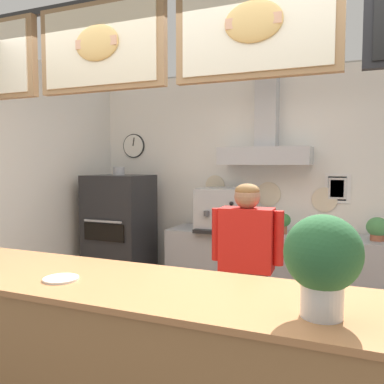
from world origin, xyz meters
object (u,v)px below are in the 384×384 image
pizza_oven (120,238)px  espresso_machine (224,209)px  potted_thyme (283,222)px  potted_basil (378,228)px  basil_vase (323,261)px  shop_worker (246,271)px  condiment_plate (61,279)px

pizza_oven → espresso_machine: 1.33m
pizza_oven → potted_thyme: 1.96m
potted_basil → espresso_machine: bearing=-179.9°
potted_basil → basil_vase: 2.77m
espresso_machine → basil_vase: bearing=-64.5°
shop_worker → potted_thyme: size_ratio=6.74×
espresso_machine → basil_vase: size_ratio=1.38×
condiment_plate → basil_vase: (1.31, -0.00, 0.22)m
espresso_machine → potted_basil: 1.62m
basil_vase → shop_worker: bearing=115.5°
pizza_oven → condiment_plate: 2.80m
potted_basil → condiment_plate: size_ratio=1.27×
potted_thyme → potted_basil: (0.94, -0.02, -0.01)m
potted_thyme → shop_worker: bearing=-92.5°
condiment_plate → potted_thyme: bearing=76.1°
potted_thyme → basil_vase: bearing=-77.2°
potted_basil → basil_vase: (-0.31, -2.74, 0.27)m
potted_thyme → basil_vase: size_ratio=0.55×
shop_worker → espresso_machine: shop_worker is taller
pizza_oven → shop_worker: bearing=-29.5°
potted_basil → basil_vase: size_ratio=0.57×
espresso_machine → potted_thyme: 0.68m
shop_worker → espresso_machine: 1.47m
basil_vase → pizza_oven: bearing=135.7°
condiment_plate → espresso_machine: bearing=89.9°
basil_vase → espresso_machine: bearing=115.5°
shop_worker → condiment_plate: 1.59m
pizza_oven → basil_vase: bearing=-44.3°
shop_worker → potted_thyme: 1.34m
potted_basil → condiment_plate: (-1.62, -2.74, 0.04)m
condiment_plate → potted_basil: bearing=59.3°
potted_thyme → basil_vase: (0.63, -2.76, 0.26)m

